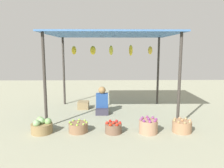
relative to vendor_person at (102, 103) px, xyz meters
The scene contains 9 objects.
ground_plane 0.41m from the vendor_person, ahead, with size 14.00×14.00×0.00m, color gray.
market_stall_structure 1.82m from the vendor_person, ahead, with size 3.44×2.53×2.26m.
vendor_person is the anchor object (origin of this frame).
basket_cabbages 1.98m from the vendor_person, 130.94° to the right, with size 0.46×0.46×0.35m.
basket_limes 1.54m from the vendor_person, 108.84° to the right, with size 0.43×0.43×0.25m.
basket_red_tomatoes 1.56m from the vendor_person, 79.25° to the right, with size 0.37×0.37×0.27m.
basket_purple_onions 1.87m from the vendor_person, 55.41° to the right, with size 0.41×0.41×0.35m.
basket_potatoes 2.36m from the vendor_person, 39.28° to the right, with size 0.42×0.42×0.30m.
wooden_crate_near_vendor 0.82m from the vendor_person, 138.86° to the left, with size 0.33×0.34×0.23m, color olive.
Camera 1 is at (-0.10, -6.17, 1.82)m, focal length 35.30 mm.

